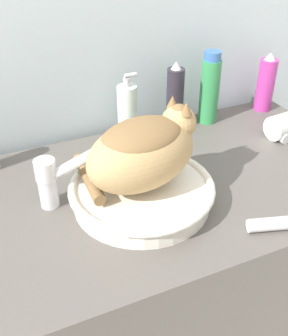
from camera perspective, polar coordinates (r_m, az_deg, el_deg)
The scene contains 10 objects.
wall_back at distance 1.23m, azimuth -6.36°, elevation 20.40°, with size 8.00×0.05×2.40m.
vanity_counter at distance 1.36m, azimuth 0.98°, elevation -17.16°, with size 1.21×0.62×0.85m.
sink_basin at distance 0.99m, azimuth -0.31°, elevation -3.25°, with size 0.34×0.34×0.06m.
cat at distance 0.93m, azimuth -0.08°, elevation 2.59°, with size 0.31×0.26×0.18m.
faucet at distance 0.98m, azimuth -12.34°, elevation -1.44°, with size 0.14×0.08×0.15m.
shampoo_bottle_tall at distance 1.34m, azimuth 8.88°, elevation 10.57°, with size 0.06×0.06×0.23m.
spray_bottle_trigger at distance 1.47m, azimuth 16.17°, elevation 10.90°, with size 0.06×0.06×0.19m.
hairspray_can_black at distance 1.29m, azimuth 4.21°, elevation 9.39°, with size 0.05×0.05×0.21m.
soap_pump_bottle at distance 1.23m, azimuth -2.26°, elevation 7.57°, with size 0.06×0.06×0.20m.
cream_tube at distance 0.98m, azimuth 18.86°, elevation -7.02°, with size 0.18×0.08×0.04m.
Camera 1 is at (-0.37, -0.46, 1.48)m, focal length 45.00 mm.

